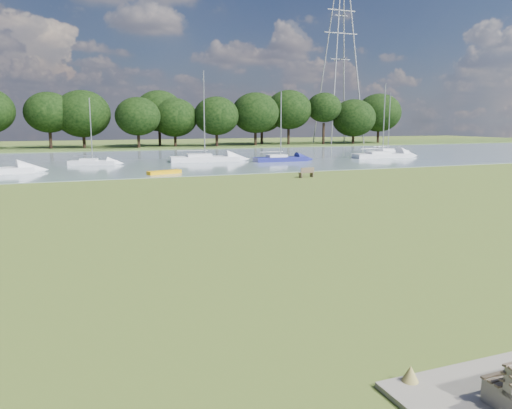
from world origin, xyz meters
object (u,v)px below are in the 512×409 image
object	(u,v)px
kayak	(164,172)
sailboat_1	(204,157)
sailboat_8	(92,161)
riverbank_bench	(307,172)
sailboat_3	(388,151)
sailboat_0	(382,154)
sailboat_4	(280,157)
pylon	(341,32)

from	to	relation	value
kayak	sailboat_1	distance (m)	14.07
sailboat_1	sailboat_8	distance (m)	12.36
riverbank_bench	sailboat_3	world-z (taller)	sailboat_3
riverbank_bench	sailboat_1	size ratio (longest dim) A/B	0.14
riverbank_bench	sailboat_3	distance (m)	32.60
sailboat_0	sailboat_4	bearing A→B (deg)	-172.91
sailboat_0	sailboat_8	world-z (taller)	sailboat_0
pylon	sailboat_8	bearing A→B (deg)	-146.25
sailboat_0	sailboat_4	distance (m)	14.44
pylon	sailboat_4	xyz separation A→B (m)	(-29.39, -36.59, -21.44)
pylon	sailboat_8	xyz separation A→B (m)	(-49.92, -33.36, -21.50)
riverbank_bench	pylon	xyz separation A→B (m)	(33.99, 52.25, 21.53)
riverbank_bench	sailboat_0	world-z (taller)	sailboat_0
riverbank_bench	sailboat_8	distance (m)	24.71
kayak	pylon	distance (m)	67.33
riverbank_bench	sailboat_0	size ratio (longest dim) A/B	0.15
kayak	sailboat_3	world-z (taller)	sailboat_3
kayak	pylon	bearing A→B (deg)	25.52
riverbank_bench	sailboat_4	world-z (taller)	sailboat_4
sailboat_0	sailboat_1	bearing A→B (deg)	178.06
sailboat_4	sailboat_3	bearing A→B (deg)	18.93
riverbank_bench	pylon	bearing A→B (deg)	46.14
kayak	sailboat_0	bearing A→B (deg)	-2.30
sailboat_0	sailboat_3	size ratio (longest dim) A/B	1.09
pylon	sailboat_8	distance (m)	63.77
riverbank_bench	sailboat_1	distance (m)	19.24
riverbank_bench	sailboat_4	bearing A→B (deg)	62.81
sailboat_3	kayak	bearing A→B (deg)	-161.02
kayak	riverbank_bench	bearing A→B (deg)	-52.48
riverbank_bench	sailboat_3	xyz separation A→B (m)	(24.08, 21.99, 0.09)
sailboat_1	pylon	bearing A→B (deg)	49.59
kayak	sailboat_1	xyz separation A→B (m)	(7.03, 12.18, 0.37)
sailboat_0	sailboat_3	bearing A→B (deg)	53.64
sailboat_1	kayak	bearing A→B (deg)	-111.98
sailboat_0	sailboat_4	size ratio (longest dim) A/B	1.16
kayak	sailboat_1	size ratio (longest dim) A/B	0.31
sailboat_3	sailboat_8	world-z (taller)	sailboat_3
sailboat_4	riverbank_bench	bearing A→B (deg)	-105.46
sailboat_3	sailboat_1	bearing A→B (deg)	-178.41
sailboat_0	sailboat_1	size ratio (longest dim) A/B	0.90
sailboat_1	riverbank_bench	bearing A→B (deg)	-71.31
pylon	sailboat_0	distance (m)	44.51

